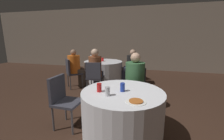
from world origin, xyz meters
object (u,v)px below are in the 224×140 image
Objects in this scene: soda_can_blue at (123,87)px; pizza_plate_near at (136,101)px; chair_far_east at (135,68)px; chair_far_northeast at (132,66)px; soda_can_silver at (107,91)px; bottle_far at (92,59)px; person_green_jacket at (134,82)px; table_near at (122,115)px; chair_far_south at (94,75)px; table_far at (103,72)px; person_black_shirt at (130,67)px; soda_can_red at (99,88)px; person_floral_shirt at (96,71)px; chair_near_north at (135,84)px; person_orange_shirt at (77,68)px; chair_far_southwest at (71,71)px; chair_near_west at (63,97)px.

pizza_plate_near is at bearing -54.26° from soda_can_blue.
chair_far_east is 2.96m from pizza_plate_near.
chair_far_northeast reaches higher than soda_can_silver.
person_green_jacket is at bearing -42.00° from bottle_far.
chair_far_northeast is (-0.27, 3.07, 0.16)m from table_near.
chair_far_south is 7.03× the size of soda_can_blue.
table_far is 0.88m from person_black_shirt.
person_green_jacket is 1.03m from soda_can_red.
soda_can_blue is at bearing -57.77° from bottle_far.
chair_far_east is at bearing 92.18° from soda_can_blue.
person_green_jacket is 1.00× the size of person_floral_shirt.
chair_far_northeast is 2.26m from person_green_jacket.
person_floral_shirt reaches higher than chair_near_north.
person_orange_shirt is (-1.48, -0.67, 0.01)m from person_black_shirt.
chair_far_northeast is 1.00× the size of chair_far_south.
soda_can_blue reaches higher than table_near.
soda_can_blue is (0.27, -3.08, 0.26)m from chair_far_northeast.
soda_can_red is at bearing -6.44° from person_orange_shirt.
person_black_shirt is 1.21m from bottle_far.
chair_near_north is 7.03× the size of soda_can_silver.
chair_far_south is at bearing 120.22° from chair_far_northeast.
table_far is at bearing -47.50° from chair_near_north.
chair_far_east is 0.78× the size of person_black_shirt.
table_near is 1.36× the size of chair_far_southwest.
person_orange_shirt is 0.77m from person_floral_shirt.
person_black_shirt is 0.98× the size of person_orange_shirt.
soda_can_red is at bearing -73.03° from table_far.
chair_far_northeast is 3.10m from soda_can_blue.
chair_near_north reaches higher than table_far.
table_far is 9.84× the size of soda_can_blue.
chair_near_north is at bearing 85.43° from soda_can_blue.
soda_can_silver is at bearing -63.23° from bottle_far.
soda_can_silver is (0.85, -1.70, 0.26)m from chair_far_south.
bottle_far is at bearing 112.15° from chair_far_south.
person_green_jacket is 0.86m from soda_can_blue.
chair_far_southwest is at bearing -22.71° from person_green_jacket.
pizza_plate_near reaches higher than table_near.
table_far is 1.02× the size of person_floral_shirt.
chair_far_south is at bearing -26.66° from person_green_jacket.
person_orange_shirt is at bearing 131.93° from soda_can_blue.
chair_near_west is 3.12m from chair_far_northeast.
pizza_plate_near is (0.15, -1.15, 0.12)m from person_green_jacket.
person_green_jacket is at bearing -36.20° from chair_far_south.
person_floral_shirt reaches higher than chair_far_northeast.
chair_far_southwest is 2.17m from person_green_jacket.
pizza_plate_near is (0.14, -1.30, 0.21)m from chair_near_north.
chair_far_south is at bearing 113.82° from soda_can_red.
pizza_plate_near is at bearing -60.73° from chair_far_south.
person_orange_shirt reaches higher than chair_far_northeast.
chair_far_southwest is (-1.94, 0.84, 0.00)m from chair_near_north.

